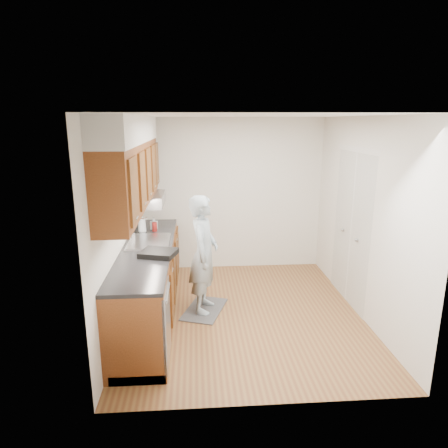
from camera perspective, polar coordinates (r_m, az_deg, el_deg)
name	(u,v)px	position (r m, az deg, el deg)	size (l,w,h in m)	color
floor	(243,313)	(5.36, 2.75, -12.58)	(3.50, 3.50, 0.00)	brown
ceiling	(246,116)	(4.77, 3.12, 15.21)	(3.50, 3.50, 0.00)	white
wall_left	(121,223)	(4.96, -14.52, 0.17)	(0.02, 3.50, 2.50)	silver
wall_right	(363,218)	(5.31, 19.19, 0.76)	(0.02, 3.50, 2.50)	silver
wall_back	(231,195)	(6.62, 1.06, 4.16)	(3.00, 0.02, 2.50)	silver
counter	(149,281)	(5.15, -10.67, -7.99)	(0.64, 2.80, 1.30)	brown
upper_cabinets	(132,164)	(4.86, -12.98, 8.35)	(0.47, 2.80, 1.21)	brown
closet_door	(351,229)	(5.63, 17.71, -0.74)	(0.02, 1.22, 2.05)	silver
floor_mat	(204,309)	(5.44, -2.82, -12.08)	(0.45, 0.76, 0.01)	#59595B
person	(204,247)	(5.11, -2.94, -3.24)	(0.61, 0.41, 1.74)	#9AAFBC
soap_bottle_a	(142,223)	(5.59, -11.63, 0.17)	(0.11, 0.11, 0.29)	silver
soap_bottle_b	(154,223)	(5.77, -9.99, 0.12)	(0.08, 0.08, 0.18)	silver
soda_can	(155,227)	(5.67, -9.88, -0.38)	(0.07, 0.07, 0.13)	#B1231E
dish_rack	(159,253)	(4.65, -9.33, -4.12)	(0.39, 0.33, 0.06)	black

